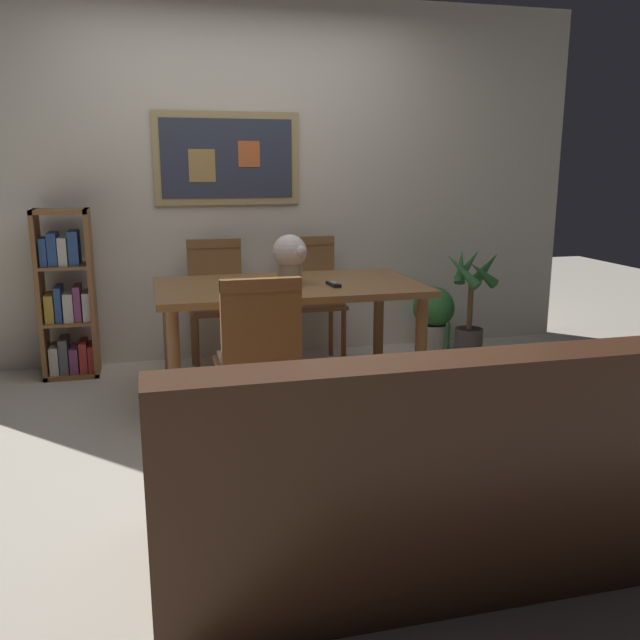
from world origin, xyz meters
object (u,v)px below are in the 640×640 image
dining_chair_far_left (217,294)px  flower_vase (290,257)px  tv_remote (333,284)px  leather_couch (405,482)px  dining_table (289,298)px  potted_palm (470,310)px  potted_ivy (433,318)px  dining_chair_near_left (259,351)px  bookshelf (68,301)px  dining_chair_far_right (312,289)px

dining_chair_far_left → flower_vase: 0.94m
tv_remote → leather_couch: bearing=-96.8°
dining_table → potted_palm: bearing=18.6°
potted_palm → dining_chair_far_left: bearing=171.2°
dining_table → leather_couch: size_ratio=0.88×
potted_ivy → dining_chair_near_left: bearing=-135.8°
dining_table → potted_ivy: bearing=30.7°
dining_table → leather_couch: leather_couch is taller
potted_ivy → leather_couch: bearing=-115.6°
dining_chair_far_left → tv_remote: dining_chair_far_left is taller
dining_chair_far_left → dining_chair_near_left: same height
dining_table → potted_ivy: size_ratio=2.88×
bookshelf → dining_chair_far_left: bearing=-3.4°
flower_vase → tv_remote: flower_vase is taller
bookshelf → potted_palm: 2.84m
dining_chair_near_left → dining_chair_far_right: bearing=67.6°
bookshelf → flower_vase: (1.36, -0.85, 0.37)m
leather_couch → potted_ivy: (1.26, 2.63, -0.04)m
potted_palm → flower_vase: bearing=-160.7°
leather_couch → flower_vase: flower_vase is taller
potted_ivy → tv_remote: tv_remote is taller
dining_chair_far_left → flower_vase: flower_vase is taller
bookshelf → tv_remote: size_ratio=7.16×
dining_chair_far_right → flower_vase: bearing=-112.2°
dining_table → dining_chair_far_right: dining_chair_far_right is taller
dining_table → dining_chair_near_left: dining_chair_near_left is taller
dining_chair_far_left → flower_vase: size_ratio=3.05×
dining_chair_far_left → bookshelf: bookshelf is taller
dining_chair_far_left → dining_chair_near_left: 1.57m
potted_palm → tv_remote: bearing=-152.6°
dining_chair_far_left → bookshelf: (-1.00, 0.06, -0.02)m
tv_remote → dining_chair_far_right: bearing=84.3°
potted_palm → tv_remote: (-1.22, -0.63, 0.35)m
dining_chair_near_left → flower_vase: bearing=67.4°
dining_chair_far_right → dining_chair_near_left: size_ratio=1.00×
dining_table → flower_vase: (0.01, -0.02, 0.25)m
leather_couch → bookshelf: bearing=117.4°
dining_chair_far_right → leather_couch: (-0.30, -2.64, -0.23)m
leather_couch → tv_remote: leather_couch is taller
dining_table → tv_remote: bearing=-30.0°
dining_chair_far_right → bookshelf: (-1.69, 0.05, -0.02)m
dining_chair_near_left → potted_ivy: size_ratio=1.66×
dining_table → dining_chair_far_left: bearing=114.9°
dining_table → dining_chair_near_left: size_ratio=1.74×
dining_table → potted_ivy: (1.29, 0.77, -0.36)m
leather_couch → potted_palm: (1.42, 2.35, 0.07)m
dining_chair_far_left → leather_couch: dining_chair_far_left is taller
dining_chair_near_left → potted_palm: (1.78, 1.29, -0.15)m
dining_table → tv_remote: tv_remote is taller
dining_chair_far_right → flower_vase: 0.93m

